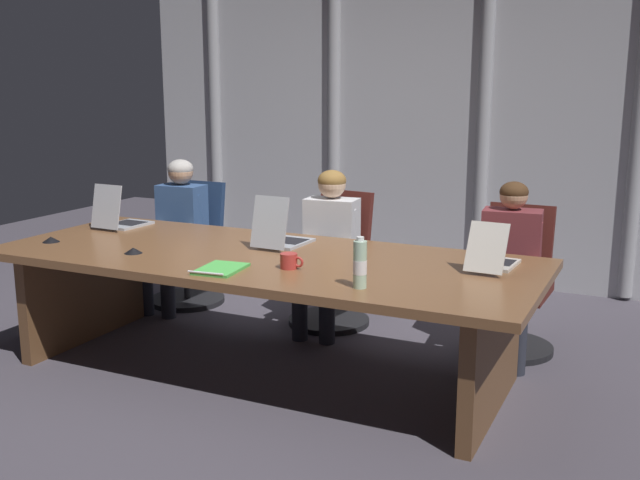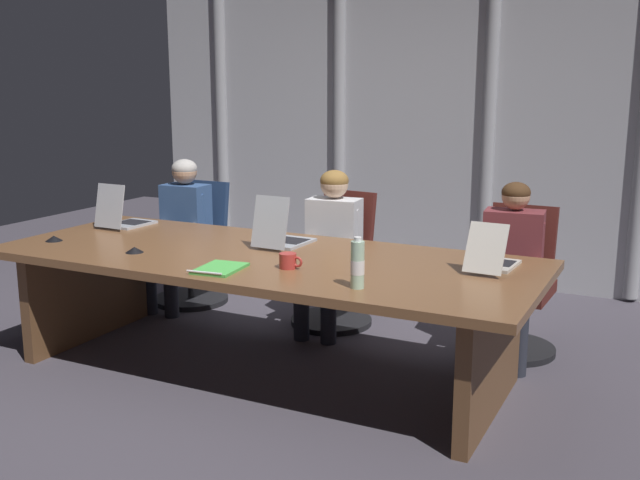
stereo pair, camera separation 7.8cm
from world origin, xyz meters
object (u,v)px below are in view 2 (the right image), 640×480
office_chair_left_mid (335,275)px  person_center (511,261)px  conference_mic_left_side (54,238)px  spiral_notepad (220,269)px  coffee_mug_near (288,261)px  office_chair_left_end (194,257)px  office_chair_center (514,297)px  person_left_mid (330,240)px  laptop_left_mid (282,236)px  person_left_end (180,224)px  water_bottle_primary (358,265)px  conference_mic_middle (134,250)px  laptop_left_end (124,218)px  laptop_center (493,259)px

office_chair_left_mid → person_center: bearing=90.6°
conference_mic_left_side → spiral_notepad: size_ratio=0.34×
office_chair_left_mid → conference_mic_left_side: 1.98m
coffee_mug_near → conference_mic_left_side: (-1.72, -0.04, -0.03)m
office_chair_left_end → office_chair_center: office_chair_left_end is taller
office_chair_center → person_left_mid: person_left_mid is taller
laptop_left_mid → office_chair_center: 1.59m
office_chair_left_end → coffee_mug_near: bearing=52.1°
office_chair_left_mid → person_left_end: 1.32m
person_center → coffee_mug_near: 1.51m
office_chair_center → water_bottle_primary: bearing=-15.6°
person_center → conference_mic_left_side: person_center is taller
coffee_mug_near → conference_mic_middle: size_ratio=1.26×
laptop_left_end → conference_mic_middle: laptop_left_end is taller
office_chair_left_end → water_bottle_primary: (2.11, -1.50, 0.50)m
person_left_mid → conference_mic_middle: person_left_mid is taller
conference_mic_middle → spiral_notepad: conference_mic_middle is taller
laptop_left_end → office_chair_left_end: 0.88m
conference_mic_left_side → spiral_notepad: bearing=-6.5°
laptop_center → person_left_end: (-2.62, 0.65, -0.13)m
office_chair_left_end → spiral_notepad: bearing=41.6°
laptop_left_mid → office_chair_left_mid: 0.93m
laptop_left_end → spiral_notepad: size_ratio=1.23×
person_left_end → water_bottle_primary: person_left_end is taller
water_bottle_primary → conference_mic_left_side: bearing=176.0°
laptop_center → coffee_mug_near: (-1.02, -0.49, -0.01)m
conference_mic_middle → conference_mic_left_side: bearing=177.6°
office_chair_center → water_bottle_primary: water_bottle_primary is taller
laptop_center → office_chair_left_mid: (-1.34, 0.81, -0.43)m
conference_mic_left_side → office_chair_left_mid: bearing=44.1°
office_chair_left_mid → coffee_mug_near: 1.41m
person_left_mid → person_center: person_left_mid is taller
water_bottle_primary → laptop_center: bearing=53.4°
person_left_mid → water_bottle_primary: size_ratio=4.38×
laptop_left_end → laptop_left_mid: laptop_left_mid is taller
person_left_end → spiral_notepad: person_left_end is taller
conference_mic_middle → laptop_center: bearing=15.5°
laptop_left_mid → office_chair_left_end: (-1.29, 0.82, -0.44)m
office_chair_left_end → water_bottle_primary: size_ratio=3.69×
office_chair_left_mid → conference_mic_left_side: office_chair_left_mid is taller
person_left_end → office_chair_left_mid: bearing=95.2°
laptop_center → office_chair_left_mid: laptop_center is taller
laptop_left_mid → conference_mic_left_side: bearing=113.0°
office_chair_left_end → coffee_mug_near: 2.11m
conference_mic_middle → person_left_end: bearing=115.5°
office_chair_center → water_bottle_primary: 1.66m
office_chair_center → person_center: (0.00, -0.16, 0.28)m
laptop_left_mid → person_left_mid: person_left_mid is taller
conference_mic_left_side → coffee_mug_near: bearing=1.5°
person_left_end → person_center: (2.59, -0.00, -0.02)m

